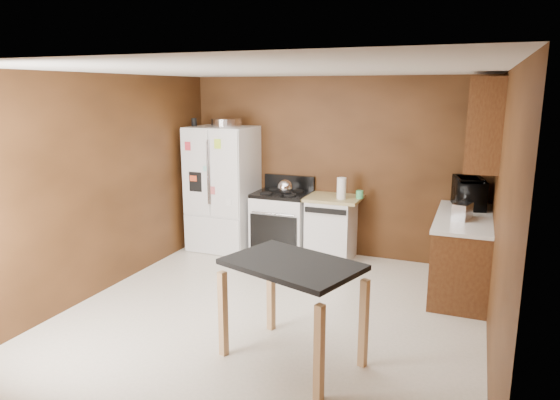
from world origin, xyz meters
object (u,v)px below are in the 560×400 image
Objects in this scene: microwave at (469,194)px; dishwasher at (331,228)px; pen_cup at (194,122)px; refrigerator at (223,188)px; green_canister at (360,194)px; gas_range at (282,222)px; toaster at (462,211)px; paper_towel at (341,188)px; kettle at (285,187)px; island at (292,279)px; roasting_pan at (227,123)px.

microwave reaches higher than dishwasher.
pen_cup is 0.06× the size of refrigerator.
gas_range is at bearing -177.07° from green_canister.
pen_cup is 2.58m from green_canister.
pen_cup is at bearing -170.33° from toaster.
microwave is at bearing 2.64° from paper_towel.
green_canister is 0.10× the size of gas_range.
paper_towel is 0.26× the size of gas_range.
paper_towel is (2.18, 0.08, -0.83)m from pen_cup.
paper_towel is 1.59m from microwave.
island is at bearing -67.63° from kettle.
dishwasher is (1.63, 0.09, -0.45)m from refrigerator.
island is (0.05, -2.74, -0.19)m from green_canister.
kettle is at bearing -52.13° from gas_range.
green_canister is at bearing 4.56° from pen_cup.
microwave is at bearing 2.30° from pen_cup.
roasting_pan is at bearing 34.64° from refrigerator.
pen_cup is at bearing -175.44° from green_canister.
toaster is 0.23× the size of gas_range.
roasting_pan is at bearing 178.65° from paper_towel.
kettle is 0.19× the size of gas_range.
gas_range is (-0.09, 0.11, -0.54)m from kettle.
gas_range is 1.24× the size of dishwasher.
refrigerator reaches higher than island.
toaster is 2.41m from island.
paper_towel is 2.66× the size of green_canister.
roasting_pan is at bearing 14.37° from pen_cup.
roasting_pan is 2.10m from dishwasher.
island is at bearing -46.03° from pen_cup.
roasting_pan is at bearing -178.48° from dishwasher.
island is (-1.31, -2.70, -0.31)m from microwave.
green_canister is 1.20m from gas_range.
refrigerator reaches higher than gas_range.
green_canister is 0.12× the size of dishwasher.
kettle is 0.79m from paper_towel.
refrigerator is 1.69m from dishwasher.
green_canister is at bearing 169.39° from toaster.
paper_towel is (1.72, -0.04, -0.82)m from roasting_pan.
roasting_pan is at bearing -177.84° from green_canister.
roasting_pan is 3.50m from island.
gas_range is at bearing 3.81° from refrigerator.
roasting_pan is 3.40m from microwave.
island is (-1.27, -2.03, -0.24)m from toaster.
paper_towel is at bearing 95.96° from island.
microwave is (0.05, 0.66, 0.07)m from toaster.
roasting_pan is at bearing 126.80° from island.
green_canister reaches higher than dishwasher.
pen_cup is 1.92m from gas_range.
kettle is 0.72× the size of paper_towel.
microwave is at bearing 1.30° from refrigerator.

